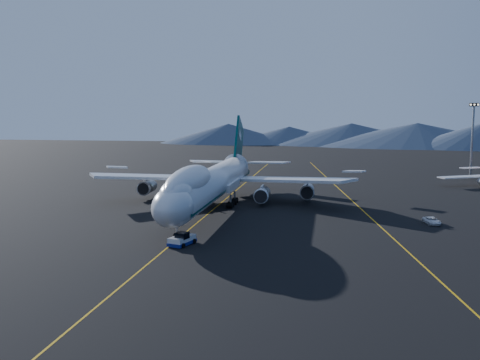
% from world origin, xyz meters
% --- Properties ---
extents(ground, '(500.00, 500.00, 0.00)m').
position_xyz_m(ground, '(0.00, 0.00, 0.00)').
color(ground, black).
rests_on(ground, ground).
extents(taxiway_line_main, '(0.25, 220.00, 0.01)m').
position_xyz_m(taxiway_line_main, '(0.00, 0.00, 0.01)').
color(taxiway_line_main, '#D89D0C').
rests_on(taxiway_line_main, ground).
extents(taxiway_line_side, '(28.08, 198.09, 0.01)m').
position_xyz_m(taxiway_line_side, '(30.00, 10.00, 0.01)').
color(taxiway_line_side, '#D89D0C').
rests_on(taxiway_line_side, ground).
extents(boeing_747, '(59.62, 72.43, 19.37)m').
position_xyz_m(boeing_747, '(0.00, 0.03, 5.81)').
color(boeing_747, silver).
rests_on(boeing_747, ground).
extents(pushback_tug, '(3.82, 5.32, 2.10)m').
position_xyz_m(pushback_tug, '(1.70, -29.50, 0.66)').
color(pushback_tug, silver).
rests_on(pushback_tug, ground).
extents(service_van, '(3.03, 4.94, 1.28)m').
position_xyz_m(service_van, '(42.34, -7.18, 0.64)').
color(service_van, white).
rests_on(service_van, ground).
extents(floodlight_mast, '(2.84, 2.13, 22.96)m').
position_xyz_m(floodlight_mast, '(67.14, 67.90, 11.63)').
color(floodlight_mast, black).
rests_on(floodlight_mast, ground).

